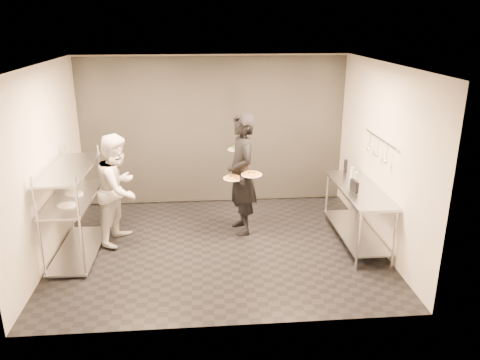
{
  "coord_description": "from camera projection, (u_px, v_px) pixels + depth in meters",
  "views": [
    {
      "loc": [
        -0.24,
        -6.61,
        3.41
      ],
      "look_at": [
        0.33,
        0.02,
        1.1
      ],
      "focal_mm": 35.0,
      "sensor_mm": 36.0,
      "label": 1
    }
  ],
  "objects": [
    {
      "name": "bottle_dark",
      "position": [
        346.0,
        166.0,
        7.95
      ],
      "size": [
        0.06,
        0.06,
        0.22
      ],
      "primitive_type": "cylinder",
      "color": "black",
      "rests_on": "prep_counter"
    },
    {
      "name": "utensil_rail",
      "position": [
        379.0,
        149.0,
        7.05
      ],
      "size": [
        0.07,
        1.2,
        0.31
      ],
      "color": "silver",
      "rests_on": "room_shell"
    },
    {
      "name": "pizza_plate_near",
      "position": [
        234.0,
        178.0,
        7.4
      ],
      "size": [
        0.32,
        0.32,
        0.05
      ],
      "color": "white",
      "rests_on": "waiter"
    },
    {
      "name": "chef",
      "position": [
        119.0,
        189.0,
        7.32
      ],
      "size": [
        0.88,
        1.01,
        1.76
      ],
      "primitive_type": "imported",
      "rotation": [
        0.0,
        0.0,
        1.28
      ],
      "color": "silver",
      "rests_on": "ground"
    },
    {
      "name": "room_shell",
      "position": [
        215.0,
        142.0,
        8.01
      ],
      "size": [
        5.0,
        4.0,
        2.8
      ],
      "color": "black",
      "rests_on": "ground"
    },
    {
      "name": "pass_rack",
      "position": [
        74.0,
        206.0,
        6.93
      ],
      "size": [
        0.6,
        1.6,
        1.5
      ],
      "color": "silver",
      "rests_on": "ground"
    },
    {
      "name": "prep_counter",
      "position": [
        358.0,
        206.0,
        7.33
      ],
      "size": [
        0.6,
        1.8,
        0.92
      ],
      "color": "silver",
      "rests_on": "ground"
    },
    {
      "name": "salad_plate",
      "position": [
        236.0,
        148.0,
        7.72
      ],
      "size": [
        0.27,
        0.27,
        0.07
      ],
      "color": "white",
      "rests_on": "waiter"
    },
    {
      "name": "bottle_clear",
      "position": [
        352.0,
        174.0,
        7.53
      ],
      "size": [
        0.07,
        0.07,
        0.22
      ],
      "primitive_type": "cylinder",
      "color": "#99A597",
      "rests_on": "prep_counter"
    },
    {
      "name": "pizza_plate_far",
      "position": [
        252.0,
        174.0,
        7.35
      ],
      "size": [
        0.33,
        0.33,
        0.05
      ],
      "color": "white",
      "rests_on": "waiter"
    },
    {
      "name": "bottle_green",
      "position": [
        356.0,
        179.0,
        7.32
      ],
      "size": [
        0.06,
        0.06,
        0.21
      ],
      "primitive_type": "cylinder",
      "color": "#99A597",
      "rests_on": "prep_counter"
    },
    {
      "name": "waiter",
      "position": [
        242.0,
        174.0,
        7.6
      ],
      "size": [
        0.61,
        0.81,
        2.0
      ],
      "primitive_type": "imported",
      "rotation": [
        0.0,
        0.0,
        -1.38
      ],
      "color": "black",
      "rests_on": "ground"
    },
    {
      "name": "pos_monitor",
      "position": [
        354.0,
        186.0,
        7.09
      ],
      "size": [
        0.07,
        0.24,
        0.17
      ],
      "primitive_type": "cube",
      "rotation": [
        0.0,
        0.0,
        0.08
      ],
      "color": "black",
      "rests_on": "prep_counter"
    }
  ]
}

